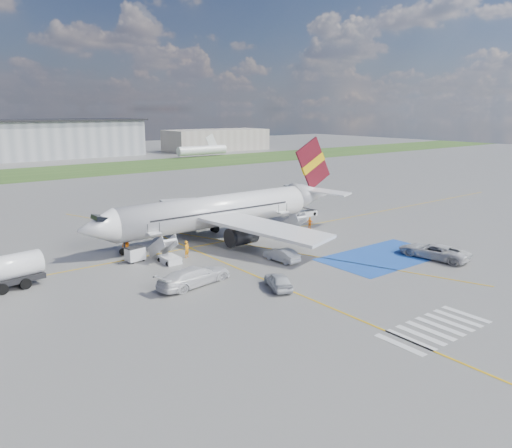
# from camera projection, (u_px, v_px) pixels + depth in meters

# --- Properties ---
(ground) EXTENTS (400.00, 400.00, 0.00)m
(ground) POSITION_uv_depth(u_px,v_px,m) (290.00, 265.00, 51.48)
(ground) COLOR #60605E
(ground) RESTS_ON ground
(grass_strip) EXTENTS (400.00, 30.00, 0.01)m
(grass_strip) POSITION_uv_depth(u_px,v_px,m) (38.00, 173.00, 124.72)
(grass_strip) COLOR #2D4C1E
(grass_strip) RESTS_ON ground
(taxiway_line_main) EXTENTS (120.00, 0.20, 0.01)m
(taxiway_line_main) POSITION_uv_depth(u_px,v_px,m) (225.00, 241.00, 60.73)
(taxiway_line_main) COLOR gold
(taxiway_line_main) RESTS_ON ground
(taxiway_line_cross) EXTENTS (0.20, 60.00, 0.01)m
(taxiway_line_cross) POSITION_uv_depth(u_px,v_px,m) (326.00, 306.00, 40.79)
(taxiway_line_cross) COLOR gold
(taxiway_line_cross) RESTS_ON ground
(taxiway_line_diag) EXTENTS (20.71, 56.45, 0.01)m
(taxiway_line_diag) POSITION_uv_depth(u_px,v_px,m) (225.00, 241.00, 60.73)
(taxiway_line_diag) COLOR gold
(taxiway_line_diag) RESTS_ON ground
(staging_box) EXTENTS (14.00, 8.00, 0.01)m
(staging_box) POSITION_uv_depth(u_px,v_px,m) (383.00, 257.00, 54.35)
(staging_box) COLOR #1B48A6
(staging_box) RESTS_ON ground
(crosswalk) EXTENTS (9.00, 4.00, 0.01)m
(crosswalk) POSITION_uv_depth(u_px,v_px,m) (435.00, 329.00, 36.53)
(crosswalk) COLOR silver
(crosswalk) RESTS_ON ground
(terminal_centre) EXTENTS (48.00, 18.00, 12.00)m
(terminal_centre) POSITION_uv_depth(u_px,v_px,m) (67.00, 139.00, 166.13)
(terminal_centre) COLOR gray
(terminal_centre) RESTS_ON ground
(terminal_east) EXTENTS (40.00, 16.00, 8.00)m
(terminal_east) POSITION_uv_depth(u_px,v_px,m) (217.00, 140.00, 193.95)
(terminal_east) COLOR gray
(terminal_east) RESTS_ON ground
(airliner) EXTENTS (36.81, 32.95, 11.92)m
(airliner) POSITION_uv_depth(u_px,v_px,m) (226.00, 210.00, 62.41)
(airliner) COLOR silver
(airliner) RESTS_ON ground
(airstairs_fwd) EXTENTS (1.90, 5.20, 3.60)m
(airstairs_fwd) POSITION_uv_depth(u_px,v_px,m) (168.00, 256.00, 52.39)
(airstairs_fwd) COLOR silver
(airstairs_fwd) RESTS_ON ground
(airstairs_aft) EXTENTS (1.90, 5.20, 3.60)m
(airstairs_aft) POSITION_uv_depth(u_px,v_px,m) (298.00, 231.00, 63.41)
(airstairs_aft) COLOR silver
(airstairs_aft) RESTS_ON ground
(gpu_cart) EXTENTS (2.06, 1.50, 1.58)m
(gpu_cart) POSITION_uv_depth(u_px,v_px,m) (135.00, 255.00, 52.49)
(gpu_cart) COLOR silver
(gpu_cart) RESTS_ON ground
(belt_loader) EXTENTS (4.75, 1.92, 1.41)m
(belt_loader) POSITION_uv_depth(u_px,v_px,m) (303.00, 214.00, 74.90)
(belt_loader) COLOR silver
(belt_loader) RESTS_ON ground
(car_silver_a) EXTENTS (3.25, 4.63, 1.46)m
(car_silver_a) POSITION_uv_depth(u_px,v_px,m) (278.00, 281.00, 44.60)
(car_silver_a) COLOR silver
(car_silver_a) RESTS_ON ground
(car_silver_b) EXTENTS (1.81, 4.38, 1.41)m
(car_silver_b) POSITION_uv_depth(u_px,v_px,m) (282.00, 255.00, 52.61)
(car_silver_b) COLOR #B1B4B8
(car_silver_b) RESTS_ON ground
(van_white_a) EXTENTS (3.37, 6.00, 2.14)m
(van_white_a) POSITION_uv_depth(u_px,v_px,m) (434.00, 249.00, 53.56)
(van_white_a) COLOR silver
(van_white_a) RESTS_ON ground
(van_white_b) EXTENTS (6.11, 3.32, 2.27)m
(van_white_b) POSITION_uv_depth(u_px,v_px,m) (195.00, 273.00, 45.38)
(van_white_b) COLOR silver
(van_white_b) RESTS_ON ground
(crew_fwd) EXTENTS (0.80, 0.69, 1.86)m
(crew_fwd) POSITION_uv_depth(u_px,v_px,m) (187.00, 249.00, 53.85)
(crew_fwd) COLOR orange
(crew_fwd) RESTS_ON ground
(crew_nose) EXTENTS (1.07, 1.18, 1.97)m
(crew_nose) POSITION_uv_depth(u_px,v_px,m) (126.00, 246.00, 55.09)
(crew_nose) COLOR orange
(crew_nose) RESTS_ON ground
(crew_aft) EXTENTS (0.59, 1.01, 1.62)m
(crew_aft) POSITION_uv_depth(u_px,v_px,m) (310.00, 223.00, 66.72)
(crew_aft) COLOR orange
(crew_aft) RESTS_ON ground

